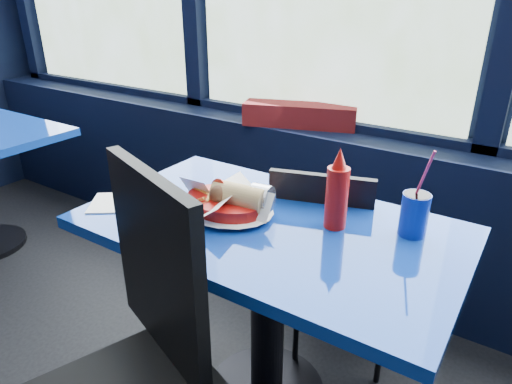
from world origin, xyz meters
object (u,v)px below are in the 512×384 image
at_px(chair_near_back, 336,255).
at_px(planter_box, 299,115).
at_px(ketchup_bottle, 337,193).
at_px(chair_near_front, 141,360).
at_px(food_basket, 227,202).
at_px(near_table, 268,270).
at_px(soda_cup, 414,214).

relative_size(chair_near_back, planter_box, 1.54).
height_order(chair_near_back, ketchup_bottle, ketchup_bottle).
xyz_separation_m(chair_near_front, food_basket, (-0.12, 0.52, 0.19)).
distance_m(near_table, ketchup_bottle, 0.36).
bearing_deg(food_basket, near_table, 25.82).
xyz_separation_m(planter_box, soda_cup, (0.76, -0.70, -0.04)).
height_order(chair_near_front, planter_box, chair_near_front).
relative_size(chair_near_front, chair_near_back, 1.23).
xyz_separation_m(food_basket, soda_cup, (0.55, 0.19, 0.03)).
relative_size(planter_box, food_basket, 1.56).
bearing_deg(soda_cup, chair_near_back, 152.34).
xyz_separation_m(near_table, chair_near_back, (0.11, 0.33, -0.08)).
relative_size(chair_near_back, soda_cup, 3.05).
height_order(chair_near_front, food_basket, chair_near_front).
height_order(chair_near_front, chair_near_back, chair_near_front).
height_order(near_table, food_basket, food_basket).
distance_m(chair_near_back, soda_cup, 0.47).
bearing_deg(food_basket, chair_near_back, 72.40).
relative_size(food_basket, ketchup_bottle, 1.37).
height_order(chair_near_back, soda_cup, soda_cup).
xyz_separation_m(food_basket, ketchup_bottle, (0.34, 0.11, 0.07)).
height_order(chair_near_back, food_basket, food_basket).
bearing_deg(planter_box, near_table, -86.60).
height_order(near_table, chair_near_front, chair_near_front).
xyz_separation_m(chair_near_back, planter_box, (-0.47, 0.54, 0.36)).
distance_m(food_basket, ketchup_bottle, 0.36).
bearing_deg(soda_cup, chair_near_front, -121.16).
bearing_deg(ketchup_bottle, chair_near_back, 108.84).
xyz_separation_m(chair_near_back, food_basket, (-0.25, -0.35, 0.30)).
relative_size(near_table, soda_cup, 4.28).
relative_size(near_table, chair_near_front, 1.15).
distance_m(near_table, chair_near_back, 0.35).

